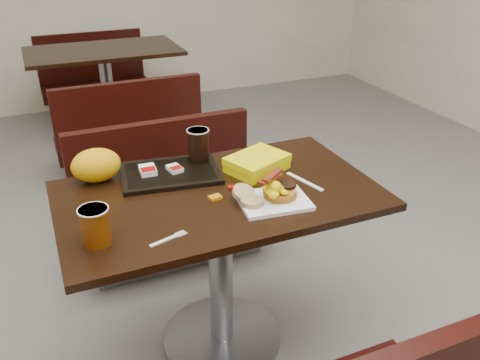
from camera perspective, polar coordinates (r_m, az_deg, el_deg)
name	(u,v)px	position (r m, az deg, el deg)	size (l,w,h in m)	color
floor	(222,340)	(2.37, -2.02, -17.51)	(6.00, 7.00, 0.01)	slate
table_near	(221,272)	(2.12, -2.19, -10.31)	(1.20, 0.70, 0.75)	black
bench_near_n	(173,199)	(2.69, -7.56, -2.10)	(1.00, 0.46, 0.72)	black
table_far	(108,94)	(4.41, -14.61, 9.31)	(1.20, 0.70, 0.75)	black
bench_far_s	(126,124)	(3.76, -12.73, 6.20)	(1.00, 0.46, 0.72)	black
bench_far_n	(95,75)	(5.09, -15.98, 11.29)	(1.00, 0.46, 0.72)	black
platter	(274,201)	(1.85, 3.80, -2.37)	(0.25, 0.19, 0.01)	white
pancake_stack	(280,193)	(1.86, 4.53, -1.44)	(0.12, 0.12, 0.03)	#A96F1C
sausage_patty	(286,185)	(1.88, 5.25, -0.51)	(0.07, 0.07, 0.01)	black
scrambled_eggs	(275,188)	(1.82, 3.94, -0.90)	(0.09, 0.08, 0.05)	#FFEA05
bacon_strips	(271,178)	(1.82, 3.47, 0.22)	(0.15, 0.06, 0.01)	#461405
muffin_bottom	(252,201)	(1.81, 1.34, -2.42)	(0.08, 0.08, 0.02)	tan
muffin_top	(244,193)	(1.84, 0.40, -1.44)	(0.08, 0.08, 0.02)	tan
coffee_cup_near	(95,226)	(1.66, -15.97, -5.04)	(0.09, 0.09, 0.13)	#883E04
fork	(163,241)	(1.65, -8.64, -6.79)	(0.13, 0.02, 0.00)	white
knife	(305,181)	(2.01, 7.29, -0.16)	(0.19, 0.02, 0.00)	white
condiment_syrup	(215,197)	(1.87, -2.82, -1.97)	(0.05, 0.03, 0.01)	#C46F08
condiment_ketchup	(233,188)	(1.94, -0.84, -0.86)	(0.03, 0.03, 0.01)	#8C0504
tray	(170,173)	(2.06, -7.85, 0.77)	(0.39, 0.28, 0.02)	black
hashbrown_sleeve_left	(148,170)	(2.05, -10.35, 1.11)	(0.06, 0.08, 0.02)	silver
hashbrown_sleeve_right	(175,169)	(2.05, -7.37, 1.28)	(0.05, 0.07, 0.02)	silver
coffee_cup_far	(198,143)	(2.15, -4.72, 4.14)	(0.09, 0.09, 0.12)	black
clamshell	(257,163)	(2.08, 1.93, 1.92)	(0.23, 0.18, 0.06)	#ECDB03
paper_bag	(96,165)	(2.05, -15.91, 1.61)	(0.19, 0.14, 0.13)	orange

